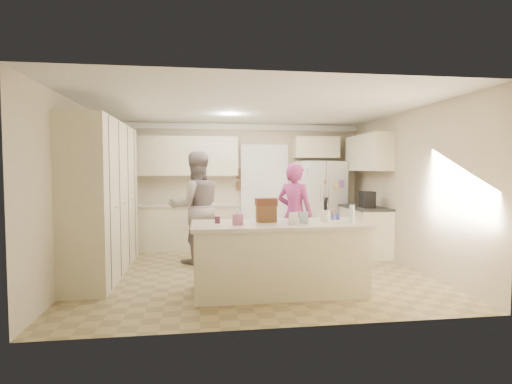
{
  "coord_description": "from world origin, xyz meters",
  "views": [
    {
      "loc": [
        -0.81,
        -6.23,
        1.63
      ],
      "look_at": [
        0.1,
        0.35,
        1.25
      ],
      "focal_mm": 28.0,
      "sensor_mm": 36.0,
      "label": 1
    }
  ],
  "objects": [
    {
      "name": "ceiling",
      "position": [
        0.0,
        0.0,
        2.61
      ],
      "size": [
        5.2,
        4.6,
        0.02
      ],
      "primitive_type": "cube",
      "color": "white",
      "rests_on": "wall_back"
    },
    {
      "name": "crown_back",
      "position": [
        0.0,
        2.26,
        2.53
      ],
      "size": [
        5.2,
        0.08,
        0.12
      ],
      "primitive_type": "cube",
      "color": "white",
      "rests_on": "wall_back"
    },
    {
      "name": "shaker_salt",
      "position": [
        1.02,
        -0.88,
        0.97
      ],
      "size": [
        0.05,
        0.05,
        0.09
      ],
      "primitive_type": "cylinder",
      "color": "#3E419F",
      "rests_on": "island_top"
    },
    {
      "name": "doorway_casing",
      "position": [
        0.55,
        2.24,
        1.05
      ],
      "size": [
        1.02,
        0.03,
        2.22
      ],
      "primitive_type": "cube",
      "color": "white",
      "rests_on": "floor"
    },
    {
      "name": "greeting_card_a",
      "position": [
        0.35,
        -1.3,
        1.01
      ],
      "size": [
        0.12,
        0.06,
        0.16
      ],
      "primitive_type": "cube",
      "rotation": [
        0.15,
        0.0,
        0.2
      ],
      "color": "white",
      "rests_on": "island_top"
    },
    {
      "name": "fridge_dispenser",
      "position": [
        1.5,
        1.61,
        1.15
      ],
      "size": [
        0.22,
        0.03,
        0.35
      ],
      "primitive_type": "cube",
      "color": "black",
      "rests_on": "refrigerator"
    },
    {
      "name": "wall_back",
      "position": [
        0.0,
        2.31,
        1.3
      ],
      "size": [
        5.2,
        0.02,
        2.6
      ],
      "primitive_type": "cube",
      "color": "beige",
      "rests_on": "ground"
    },
    {
      "name": "pantry_bank",
      "position": [
        -2.3,
        0.2,
        1.18
      ],
      "size": [
        0.6,
        2.6,
        2.35
      ],
      "primitive_type": "cube",
      "color": "beige",
      "rests_on": "floor"
    },
    {
      "name": "utensil_crock",
      "position": [
        0.85,
        -1.05,
        1.0
      ],
      "size": [
        0.13,
        0.13,
        0.15
      ],
      "primitive_type": "cylinder",
      "color": "white",
      "rests_on": "island_top"
    },
    {
      "name": "right_upper_cab",
      "position": [
        2.43,
        1.2,
        1.95
      ],
      "size": [
        0.35,
        1.5,
        0.7
      ],
      "primitive_type": "cube",
      "color": "beige",
      "rests_on": "wall_right"
    },
    {
      "name": "dollhouse_body",
      "position": [
        0.05,
        -1.0,
        1.04
      ],
      "size": [
        0.26,
        0.18,
        0.22
      ],
      "primitive_type": "cube",
      "color": "brown",
      "rests_on": "island_top"
    },
    {
      "name": "island_top",
      "position": [
        0.2,
        -1.1,
        0.9
      ],
      "size": [
        2.28,
        0.96,
        0.05
      ],
      "primitive_type": "cube",
      "color": "beige",
      "rests_on": "island_base"
    },
    {
      "name": "shaker_pepper",
      "position": [
        1.09,
        -0.88,
        0.97
      ],
      "size": [
        0.05,
        0.05,
        0.09
      ],
      "primitive_type": "cylinder",
      "color": "#3E419F",
      "rests_on": "island_top"
    },
    {
      "name": "tissue_plume",
      "position": [
        -0.35,
        -1.2,
        1.1
      ],
      "size": [
        0.08,
        0.08,
        0.08
      ],
      "primitive_type": "cone",
      "color": "white",
      "rests_on": "tissue_box"
    },
    {
      "name": "right_base_cab",
      "position": [
        2.3,
        1.0,
        0.44
      ],
      "size": [
        0.6,
        1.2,
        0.88
      ],
      "primitive_type": "cube",
      "color": "beige",
      "rests_on": "floor"
    },
    {
      "name": "wall_frame_upper",
      "position": [
        0.02,
        2.27,
        1.55
      ],
      "size": [
        0.15,
        0.02,
        0.2
      ],
      "primitive_type": "cube",
      "color": "brown",
      "rests_on": "wall_back"
    },
    {
      "name": "right_countertop",
      "position": [
        2.29,
        1.0,
        0.9
      ],
      "size": [
        0.63,
        1.24,
        0.04
      ],
      "primitive_type": "cube",
      "color": "#2D2B28",
      "rests_on": "right_base_cab"
    },
    {
      "name": "back_countertop",
      "position": [
        -1.15,
        1.99,
        0.9
      ],
      "size": [
        2.24,
        0.63,
        0.04
      ],
      "primitive_type": "cube",
      "color": "beige",
      "rests_on": "back_base_cab"
    },
    {
      "name": "island_base",
      "position": [
        0.2,
        -1.1,
        0.44
      ],
      "size": [
        2.2,
        0.9,
        0.88
      ],
      "primitive_type": "cube",
      "color": "beige",
      "rests_on": "floor"
    },
    {
      "name": "jam_jar",
      "position": [
        -0.6,
        -1.05,
        0.97
      ],
      "size": [
        0.07,
        0.07,
        0.09
      ],
      "primitive_type": "cylinder",
      "color": "#59263F",
      "rests_on": "island_top"
    },
    {
      "name": "water_bottle",
      "position": [
        1.15,
        -1.25,
        1.04
      ],
      "size": [
        0.07,
        0.07,
        0.24
      ],
      "primitive_type": "cylinder",
      "color": "silver",
      "rests_on": "island_top"
    },
    {
      "name": "wall_left",
      "position": [
        -2.61,
        0.0,
        1.3
      ],
      "size": [
        0.02,
        4.6,
        2.6
      ],
      "primitive_type": "cube",
      "color": "beige",
      "rests_on": "ground"
    },
    {
      "name": "wall_right",
      "position": [
        2.61,
        0.0,
        1.3
      ],
      "size": [
        0.02,
        4.6,
        2.6
      ],
      "primitive_type": "cube",
      "color": "beige",
      "rests_on": "ground"
    },
    {
      "name": "wall_front",
      "position": [
        0.0,
        -2.31,
        1.3
      ],
      "size": [
        5.2,
        0.02,
        2.6
      ],
      "primitive_type": "cube",
      "color": "beige",
      "rests_on": "ground"
    },
    {
      "name": "greeting_card_b",
      "position": [
        0.5,
        -1.25,
        1.01
      ],
      "size": [
        0.12,
        0.05,
        0.16
      ],
      "primitive_type": "cube",
      "rotation": [
        0.15,
        0.0,
        -0.1
      ],
      "color": "silver",
      "rests_on": "island_top"
    },
    {
      "name": "teen_boy",
      "position": [
        -0.9,
        0.76,
        0.97
      ],
      "size": [
        1.1,
        0.95,
        1.94
      ],
      "primitive_type": "imported",
      "rotation": [
        0.0,
        0.0,
        3.4
      ],
      "color": "#999391",
      "rests_on": "floor"
    },
    {
      "name": "fridge_handle_r",
      "position": [
        1.77,
        1.61,
        1.05
      ],
      "size": [
        0.02,
        0.02,
        0.85
      ],
      "primitive_type": "cylinder",
      "color": "silver",
      "rests_on": "refrigerator"
    },
    {
      "name": "over_fridge_cab",
      "position": [
        1.65,
        2.12,
        2.1
      ],
      "size": [
        0.95,
        0.35,
        0.45
      ],
      "primitive_type": "cube",
      "color": "beige",
      "rests_on": "wall_back"
    },
    {
      "name": "wall_frame_lower",
      "position": [
        0.02,
        2.27,
        1.28
      ],
      "size": [
        0.15,
        0.02,
        0.2
      ],
      "primitive_type": "cube",
      "color": "brown",
      "rests_on": "wall_back"
    },
    {
      "name": "fridge_handle_l",
      "position": [
        1.67,
        1.61,
        1.05
      ],
      "size": [
        0.02,
        0.02,
        0.85
      ],
      "primitive_type": "cylinder",
      "color": "silver",
      "rests_on": "refrigerator"
    },
    {
      "name": "back_base_cab",
      "position": [
        -1.15,
        2.0,
        0.44
      ],
      "size": [
        2.2,
        0.6,
        0.88
      ],
      "primitive_type": "cube",
      "color": "beige",
      "rests_on": "floor"
    },
    {
      "name": "tissue_box",
      "position": [
        -0.35,
        -1.2,
        1.0
      ],
      "size": [
        0.13,
        0.13,
        0.14
      ],
      "primitive_type": "cube",
      "color": "#CD6FA1",
      "rests_on": "island_top"
    },
    {
      "name": "dollhouse_roof",
      "position": [
        0.05,
        -1.0,
        1.2
      ],
      "size": [
        0.28,
        0.2,
        0.1
      ],
      "primitive_type": "cube",
      "color": "#592D1E",
      "rests_on": "dollhouse_body"
    },
    {
      "name": "back_upper_cab",
      "position": [
        -1.15,
        2.12,
        1.9
      ],
      "size": [
        2.2,
        0.35,
        0.8
      ],
      "primitive_type": "cube",
      "color": "beige",
      "rests_on": "wall_back"
    },
    {
      "name": "floor",
      "position": [
        0.0,
        0.0,
        -0.01
      ],
      "size": [
        5.2,
        4.6,
        0.02
      ],
      "primitive_type": "cube",
      "color": "#978153",
      "rests_on": "ground"
    },
    {
      "name": "refrigerator",
      "position": [
        1.72,
        1.98,
        0.9
      ],
      "size": [
        1.02,
        0.86,
        1.8
      ],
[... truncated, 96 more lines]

